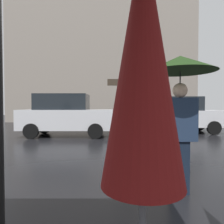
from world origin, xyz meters
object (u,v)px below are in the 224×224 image
object	(u,v)px
folded_patio_umbrella_far	(142,71)
parked_car_left	(178,114)
pedestrian_with_umbrella	(179,84)
parked_car_right	(66,115)
street_signpost	(125,99)

from	to	relation	value
folded_patio_umbrella_far	parked_car_left	xyz separation A→B (m)	(3.38, 9.68, -0.60)
pedestrian_with_umbrella	parked_car_right	size ratio (longest dim) A/B	0.52
parked_car_left	street_signpost	size ratio (longest dim) A/B	1.61
parked_car_left	street_signpost	bearing A→B (deg)	66.43
folded_patio_umbrella_far	street_signpost	distance (m)	4.71
folded_patio_umbrella_far	parked_car_left	size ratio (longest dim) A/B	0.53
parked_car_left	parked_car_right	bearing A→B (deg)	20.37
street_signpost	pedestrian_with_umbrella	bearing A→B (deg)	-74.53
street_signpost	parked_car_right	bearing A→B (deg)	123.76
folded_patio_umbrella_far	parked_car_right	distance (m)	8.82
folded_patio_umbrella_far	street_signpost	size ratio (longest dim) A/B	0.86
folded_patio_umbrella_far	street_signpost	xyz separation A→B (m)	(0.25, 4.70, 0.03)
parked_car_left	street_signpost	xyz separation A→B (m)	(-3.13, -4.98, 0.64)
folded_patio_umbrella_far	parked_car_right	bearing A→B (deg)	105.07
parked_car_left	folded_patio_umbrella_far	bearing A→B (deg)	79.36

